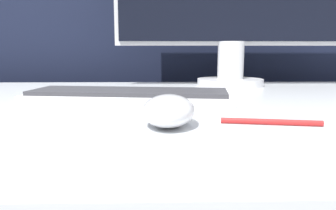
% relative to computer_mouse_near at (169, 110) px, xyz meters
% --- Properties ---
extents(partition_panel, '(5.00, 0.03, 1.04)m').
position_rel_computer_mouse_near_xyz_m(partition_panel, '(-0.04, 0.77, -0.22)').
color(partition_panel, black).
rests_on(partition_panel, ground_plane).
extents(computer_mouse_near, '(0.08, 0.11, 0.04)m').
position_rel_computer_mouse_near_xyz_m(computer_mouse_near, '(0.00, 0.00, 0.00)').
color(computer_mouse_near, silver).
rests_on(computer_mouse_near, desk).
extents(keyboard, '(0.42, 0.18, 0.02)m').
position_rel_computer_mouse_near_xyz_m(keyboard, '(-0.07, 0.22, -0.01)').
color(keyboard, silver).
rests_on(keyboard, desk).
extents(pen, '(0.13, 0.03, 0.01)m').
position_rel_computer_mouse_near_xyz_m(pen, '(0.14, 0.00, -0.02)').
color(pen, red).
rests_on(pen, desk).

